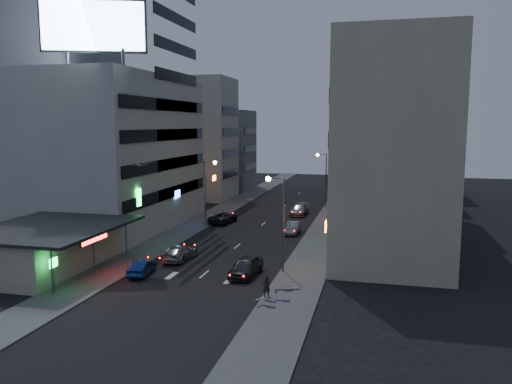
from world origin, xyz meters
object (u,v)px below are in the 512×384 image
(scooter_silver_b, at_px, (298,280))
(parked_car_right_mid, at_px, (293,228))
(scooter_blue, at_px, (290,293))
(road_car_silver, at_px, (180,252))
(scooter_black_b, at_px, (292,281))
(parked_car_left, at_px, (223,217))
(scooter_silver_a, at_px, (276,293))
(scooter_black_a, at_px, (277,299))
(parked_car_right_near, at_px, (246,266))
(parked_car_right_far, at_px, (299,210))
(person, at_px, (266,286))
(road_car_blue, at_px, (142,267))

(scooter_silver_b, bearing_deg, parked_car_right_mid, -10.76)
(parked_car_right_mid, distance_m, scooter_silver_b, 19.42)
(scooter_blue, bearing_deg, road_car_silver, 41.17)
(parked_car_right_mid, relative_size, scooter_black_b, 2.04)
(parked_car_left, height_order, scooter_silver_a, parked_car_left)
(road_car_silver, xyz_separation_m, scooter_black_a, (11.12, -9.92, -0.06))
(parked_car_left, distance_m, scooter_black_a, 30.22)
(parked_car_right_near, xyz_separation_m, parked_car_right_far, (-0.11, 28.71, -0.07))
(parked_car_right_near, distance_m, person, 5.59)
(parked_car_right_far, distance_m, scooter_silver_a, 34.40)
(parked_car_right_near, relative_size, scooter_silver_b, 2.49)
(scooter_black_b, bearing_deg, parked_car_right_mid, -7.74)
(road_car_silver, xyz_separation_m, scooter_silver_b, (11.93, -5.59, 0.00))
(scooter_blue, bearing_deg, scooter_black_a, 142.56)
(road_car_blue, relative_size, scooter_silver_b, 2.08)
(scooter_black_a, height_order, scooter_silver_a, scooter_silver_a)
(scooter_black_a, bearing_deg, parked_car_right_mid, 14.63)
(parked_car_right_far, height_order, scooter_blue, parked_car_right_far)
(parked_car_right_mid, relative_size, road_car_blue, 1.02)
(road_car_silver, xyz_separation_m, person, (10.01, -8.13, 0.21))
(scooter_black_a, distance_m, scooter_blue, 1.67)
(road_car_blue, xyz_separation_m, road_car_silver, (1.29, 5.01, 0.05))
(parked_car_left, bearing_deg, scooter_black_a, 121.56)
(parked_car_right_mid, height_order, road_car_blue, parked_car_right_mid)
(road_car_silver, bearing_deg, person, 143.57)
(scooter_blue, distance_m, scooter_black_b, 2.37)
(parked_car_left, distance_m, scooter_silver_b, 26.73)
(scooter_silver_a, relative_size, scooter_black_b, 0.94)
(parked_car_right_mid, bearing_deg, scooter_black_b, -81.27)
(scooter_silver_b, bearing_deg, scooter_black_a, 147.68)
(parked_car_right_near, height_order, parked_car_right_far, parked_car_right_near)
(parked_car_right_near, xyz_separation_m, scooter_black_a, (3.92, -6.62, -0.16))
(scooter_silver_a, bearing_deg, scooter_silver_b, 0.91)
(scooter_black_a, relative_size, scooter_blue, 0.97)
(parked_car_left, bearing_deg, person, 121.01)
(parked_car_right_mid, relative_size, scooter_silver_a, 2.18)
(parked_car_right_near, relative_size, scooter_silver_a, 2.54)
(road_car_silver, distance_m, scooter_black_b, 13.02)
(parked_car_right_far, height_order, scooter_silver_a, parked_car_right_far)
(parked_car_left, relative_size, scooter_blue, 2.91)
(road_car_silver, distance_m, scooter_blue, 14.49)
(parked_car_left, height_order, scooter_silver_b, parked_car_left)
(parked_car_right_far, xyz_separation_m, scooter_silver_a, (3.73, -34.20, -0.04))
(road_car_silver, distance_m, scooter_silver_a, 13.95)
(parked_car_right_far, xyz_separation_m, person, (2.92, -33.54, 0.18))
(road_car_silver, height_order, person, person)
(scooter_black_a, bearing_deg, parked_car_left, 32.05)
(road_car_blue, distance_m, scooter_silver_a, 12.69)
(parked_car_right_mid, distance_m, scooter_blue, 22.16)
(parked_car_right_near, bearing_deg, parked_car_left, 117.08)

